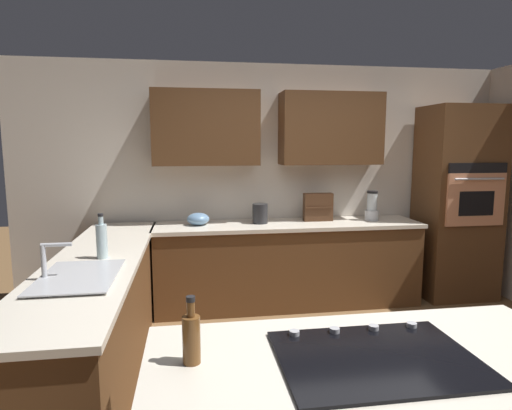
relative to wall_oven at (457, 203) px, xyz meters
The scene contains 16 objects.
ground_plane 2.74m from the wall_oven, 42.84° to the left, with size 14.00×14.00×0.00m, color brown.
wall_back 1.99m from the wall_oven, ahead, with size 6.00×0.44×2.60m.
lower_cabinets_back 2.05m from the wall_oven, ahead, with size 2.80×0.60×0.86m, color brown.
countertop_back 1.96m from the wall_oven, ahead, with size 2.84×0.64×0.04m, color silver.
lower_cabinets_side 3.90m from the wall_oven, 17.62° to the left, with size 0.60×2.90×0.86m, color brown.
countertop_side 3.86m from the wall_oven, 17.62° to the left, with size 0.64×2.94×0.04m, color silver.
island_top 3.70m from the wall_oven, 52.03° to the left, with size 1.79×0.89×0.04m, color silver.
wall_oven is the anchor object (origin of this frame).
sink_unit 4.04m from the wall_oven, 24.42° to the left, with size 0.46×0.70×0.23m.
cooktop 3.70m from the wall_oven, 51.97° to the left, with size 0.76×0.56×0.03m.
blender 1.00m from the wall_oven, ahead, with size 0.15×0.15×0.33m.
mixing_bowl 2.90m from the wall_oven, ahead, with size 0.23×0.23×0.13m, color #668CB2.
spice_rack 1.60m from the wall_oven, ahead, with size 0.32×0.11×0.30m.
kettle 2.25m from the wall_oven, ahead, with size 0.16×0.16×0.21m, color #262628.
dish_soap_bottle 3.81m from the wall_oven, 18.20° to the left, with size 0.08×0.08×0.33m.
oil_bottle 4.11m from the wall_oven, 43.49° to the left, with size 0.07×0.07×0.26m.
Camera 1 is at (1.12, 2.67, 1.72)m, focal length 30.08 mm.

